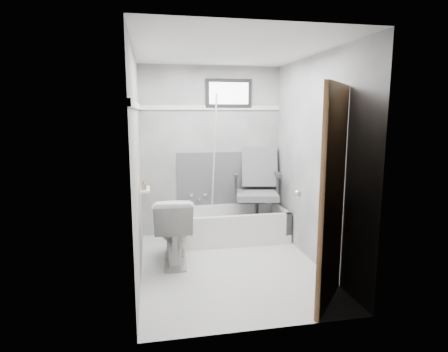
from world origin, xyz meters
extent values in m
plane|color=white|center=(0.00, 0.00, 0.00)|extent=(2.60, 2.60, 0.00)
plane|color=silver|center=(0.00, 0.00, 2.40)|extent=(2.60, 2.60, 0.00)
cube|color=slate|center=(0.00, 1.30, 1.20)|extent=(2.00, 0.02, 2.40)
cube|color=slate|center=(0.00, -1.30, 1.20)|extent=(2.00, 0.02, 2.40)
cube|color=slate|center=(-1.00, 0.00, 1.20)|extent=(0.02, 2.60, 2.40)
cube|color=slate|center=(1.00, 0.00, 1.20)|extent=(0.02, 2.60, 2.40)
imported|color=silver|center=(-0.62, 0.26, 0.39)|extent=(0.49, 0.83, 0.79)
cube|color=#4C4C4F|center=(0.25, 1.29, 0.80)|extent=(1.50, 0.02, 0.78)
cube|color=white|center=(0.00, 1.29, 1.82)|extent=(2.00, 0.02, 0.06)
cube|color=white|center=(-0.99, 0.00, 1.82)|extent=(0.02, 2.60, 0.06)
cylinder|color=silver|center=(0.00, 1.06, 1.05)|extent=(0.02, 0.51, 1.89)
cube|color=white|center=(-0.93, 0.21, 0.90)|extent=(0.10, 0.32, 0.02)
imported|color=olive|center=(-0.94, 0.13, 0.97)|extent=(0.06, 0.06, 0.12)
imported|color=slate|center=(-0.94, 0.27, 0.96)|extent=(0.09, 0.09, 0.09)
camera|label=1|loc=(-0.85, -3.99, 1.75)|focal=30.00mm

